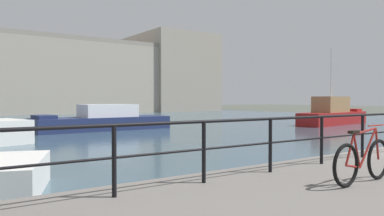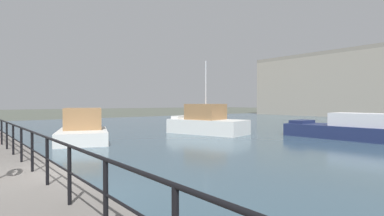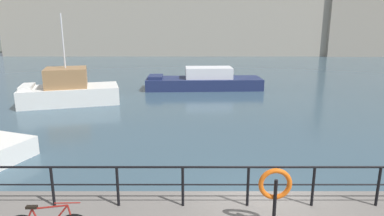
{
  "view_description": "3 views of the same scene",
  "coord_description": "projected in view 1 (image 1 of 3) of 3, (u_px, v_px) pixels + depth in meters",
  "views": [
    {
      "loc": [
        -10.8,
        -5.81,
        2.15
      ],
      "look_at": [
        -3.66,
        4.39,
        1.88
      ],
      "focal_mm": 34.67,
      "sensor_mm": 36.0,
      "label": 1
    },
    {
      "loc": [
        8.32,
        -2.34,
        2.55
      ],
      "look_at": [
        -2.81,
        6.46,
        2.3
      ],
      "focal_mm": 28.14,
      "sensor_mm": 36.0,
      "label": 2
    },
    {
      "loc": [
        -1.88,
        -8.37,
        5.16
      ],
      "look_at": [
        -1.84,
        4.72,
        1.94
      ],
      "focal_mm": 31.15,
      "sensor_mm": 36.0,
      "label": 3
    }
  ],
  "objects": [
    {
      "name": "quay_railing",
      "position": [
        380.0,
        126.0,
        9.61
      ],
      "size": [
        24.58,
        0.07,
        1.08
      ],
      "color": "black",
      "rests_on": "quay_promenade"
    },
    {
      "name": "harbor_building",
      "position": [
        56.0,
        77.0,
        61.68
      ],
      "size": [
        69.99,
        16.57,
        14.75
      ],
      "color": "#A89E8E",
      "rests_on": "ground_plane"
    },
    {
      "name": "moored_white_yacht",
      "position": [
        333.0,
        114.0,
        32.22
      ],
      "size": [
        9.26,
        3.31,
        6.69
      ],
      "rotation": [
        0.0,
        0.0,
        0.15
      ],
      "color": "maroon",
      "rests_on": "water_basin"
    },
    {
      "name": "parked_bicycle",
      "position": [
        363.0,
        161.0,
        6.3
      ],
      "size": [
        1.77,
        0.12,
        0.98
      ],
      "rotation": [
        0.0,
        0.0,
        0.03
      ],
      "color": "black",
      "rests_on": "quay_promenade"
    },
    {
      "name": "ground_plane",
      "position": [
        377.0,
        172.0,
        11.0
      ],
      "size": [
        240.0,
        240.0,
        0.0
      ],
      "primitive_type": "plane",
      "color": "#4C5147"
    },
    {
      "name": "moored_blue_motorboat",
      "position": [
        103.0,
        120.0,
        26.4
      ],
      "size": [
        9.73,
        3.29,
        1.82
      ],
      "rotation": [
        0.0,
        0.0,
        3.18
      ],
      "color": "navy",
      "rests_on": "water_basin"
    },
    {
      "name": "water_basin",
      "position": [
        70.0,
        122.0,
        35.72
      ],
      "size": [
        80.0,
        60.0,
        0.01
      ],
      "primitive_type": "cube",
      "color": "#385160",
      "rests_on": "ground_plane"
    }
  ]
}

